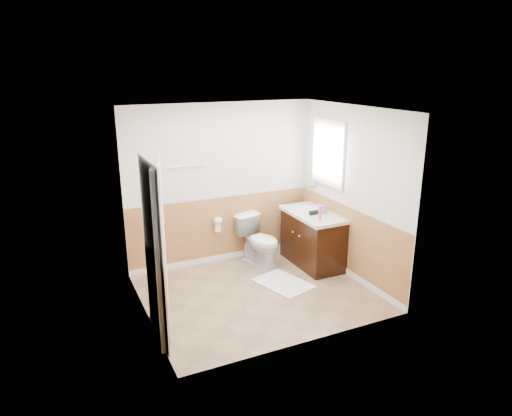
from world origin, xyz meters
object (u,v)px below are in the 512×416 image
toilet (260,241)px  lotion_bottle (320,213)px  bath_mat (283,283)px  soap_dispenser (324,208)px  vanity_cabinet (313,240)px

toilet → lotion_bottle: (0.65, -0.69, 0.57)m
bath_mat → lotion_bottle: bearing=9.5°
soap_dispenser → toilet: bearing=152.5°
toilet → vanity_cabinet: size_ratio=0.70×
bath_mat → soap_dispenser: soap_dispenser is taller
bath_mat → lotion_bottle: lotion_bottle is taller
lotion_bottle → soap_dispenser: (0.22, 0.24, -0.02)m
toilet → lotion_bottle: 1.11m
toilet → lotion_bottle: bearing=-62.4°
lotion_bottle → soap_dispenser: size_ratio=1.25×
bath_mat → toilet: bearing=90.0°
toilet → soap_dispenser: size_ratio=4.41×
bath_mat → soap_dispenser: (0.87, 0.34, 0.93)m
toilet → lotion_bottle: lotion_bottle is taller
vanity_cabinet → lotion_bottle: 0.66m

